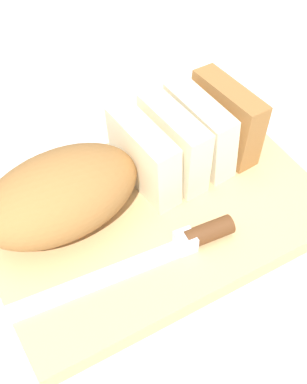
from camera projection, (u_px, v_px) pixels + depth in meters
name	position (u px, v px, depth m)	size (l,w,h in m)	color
ground_plane	(154.00, 221.00, 0.65)	(3.00, 3.00, 0.00)	beige
cutting_board	(154.00, 215.00, 0.64)	(0.38, 0.25, 0.02)	tan
bread_loaf	(115.00, 170.00, 0.62)	(0.35, 0.14, 0.09)	#996633
bread_knife	(175.00, 246.00, 0.59)	(0.26, 0.03, 0.02)	silver
crumb_near_knife	(181.00, 198.00, 0.64)	(0.00, 0.00, 0.00)	#996633
crumb_near_loaf	(126.00, 163.00, 0.68)	(0.01, 0.01, 0.01)	#996633
crumb_stray_left	(165.00, 169.00, 0.67)	(0.01, 0.01, 0.01)	#996633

